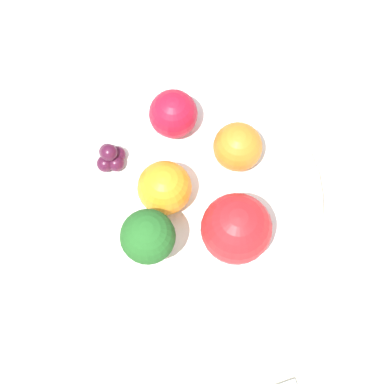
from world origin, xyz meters
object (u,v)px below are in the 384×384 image
at_px(broccoli, 148,238).
at_px(grape_cluster, 111,157).
at_px(orange_back, 165,188).
at_px(apple_green, 173,114).
at_px(apple_red, 236,229).
at_px(orange_front, 238,147).
at_px(bowl, 192,202).

relative_size(broccoli, grape_cluster, 2.24).
xyz_separation_m(broccoli, orange_back, (0.04, 0.04, -0.02)).
bearing_deg(broccoli, orange_back, 43.17).
height_order(apple_green, grape_cluster, apple_green).
bearing_deg(apple_red, orange_back, 114.22).
bearing_deg(apple_red, broccoli, 155.23).
relative_size(apple_green, orange_front, 1.01).
bearing_deg(apple_green, bowl, -109.64).
bearing_deg(grape_cluster, apple_green, 0.68).
distance_m(apple_red, apple_green, 0.13).
bearing_deg(orange_front, grape_cluster, 149.32).
bearing_deg(grape_cluster, bowl, -57.64).
height_order(apple_green, orange_back, orange_back).
bearing_deg(bowl, orange_back, 150.51).
relative_size(broccoli, orange_front, 1.47).
xyz_separation_m(apple_red, apple_green, (0.02, 0.13, -0.01)).
bearing_deg(apple_green, orange_back, -128.34).
height_order(orange_back, grape_cluster, orange_back).
distance_m(orange_front, grape_cluster, 0.12).
xyz_separation_m(broccoli, apple_red, (0.07, -0.03, -0.01)).
height_order(bowl, orange_front, orange_front).
relative_size(apple_green, grape_cluster, 1.53).
relative_size(orange_front, orange_back, 0.93).
height_order(broccoli, apple_red, broccoli).
xyz_separation_m(bowl, grape_cluster, (-0.04, 0.07, 0.03)).
xyz_separation_m(bowl, orange_front, (0.06, 0.01, 0.04)).
distance_m(broccoli, grape_cluster, 0.10).
relative_size(broccoli, apple_red, 1.08).
bearing_deg(bowl, orange_front, 10.16).
height_order(broccoli, apple_green, broccoli).
distance_m(apple_red, grape_cluster, 0.14).
height_order(apple_red, orange_front, apple_red).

